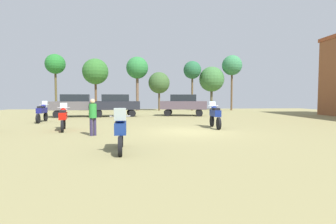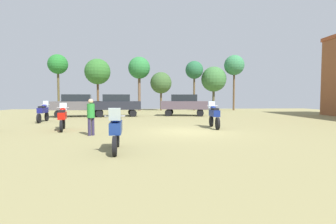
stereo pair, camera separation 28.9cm
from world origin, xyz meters
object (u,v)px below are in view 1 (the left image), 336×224
object	(u,v)px
motorcycle_3	(121,130)
car_1	(115,104)
motorcycle_7	(63,117)
tree_5	(95,72)
motorcycle_1	(215,115)
motorcycle_5	(42,112)
car_3	(76,104)
tree_3	(212,79)
tree_4	(137,68)
car_2	(184,103)
tree_6	(159,83)
tree_2	(192,70)
tree_7	(232,66)
person_1	(93,114)
tree_1	(55,65)

from	to	relation	value
motorcycle_3	car_1	xyz separation A→B (m)	(-1.99, 15.44, 0.46)
motorcycle_7	tree_5	world-z (taller)	tree_5
motorcycle_1	motorcycle_7	bearing A→B (deg)	-177.02
motorcycle_5	car_1	bearing A→B (deg)	44.94
motorcycle_7	car_3	xyz separation A→B (m)	(-1.87, 9.61, 0.46)
motorcycle_3	tree_3	bearing A→B (deg)	-114.30
tree_3	tree_5	bearing A→B (deg)	-176.59
motorcycle_1	tree_3	distance (m)	20.91
car_1	tree_4	world-z (taller)	tree_4
tree_5	car_2	bearing A→B (deg)	-43.41
car_2	tree_6	world-z (taller)	tree_6
motorcycle_5	tree_5	bearing A→B (deg)	82.65
tree_2	tree_6	world-z (taller)	tree_2
motorcycle_3	car_1	size ratio (longest dim) A/B	0.47
motorcycle_5	tree_5	xyz separation A→B (m)	(0.92, 14.80, 4.23)
car_3	tree_7	bearing A→B (deg)	-68.25
car_1	tree_2	distance (m)	14.09
person_1	tree_6	distance (m)	22.75
car_1	car_2	world-z (taller)	same
car_2	tree_6	size ratio (longest dim) A/B	0.91
tree_7	tree_6	bearing A→B (deg)	178.81
person_1	tree_2	size ratio (longest dim) A/B	0.26
motorcycle_5	tree_1	xyz separation A→B (m)	(-4.19, 15.47, 5.14)
car_1	car_3	distance (m)	3.43
tree_4	tree_5	distance (m)	5.29
motorcycle_1	motorcycle_5	distance (m)	11.99
motorcycle_1	tree_7	xyz separation A→B (m)	(7.51, 19.54, 5.20)
tree_3	tree_4	xyz separation A→B (m)	(-9.94, -0.19, 1.36)
motorcycle_3	motorcycle_5	distance (m)	12.20
motorcycle_3	tree_3	xyz separation A→B (m)	(9.63, 26.07, 3.44)
tree_1	tree_6	distance (m)	13.36
car_3	tree_3	bearing A→B (deg)	-62.83
tree_1	tree_4	xyz separation A→B (m)	(10.32, 0.05, -0.37)
car_3	tree_7	xyz separation A→B (m)	(17.65, 10.36, 4.77)
person_1	tree_3	xyz separation A→B (m)	(11.22, 22.51, 3.16)
tree_1	car_2	bearing A→B (deg)	-33.73
motorcycle_1	motorcycle_5	xyz separation A→B (m)	(-11.18, 4.34, -0.00)
motorcycle_1	tree_5	distance (m)	22.12
tree_3	tree_5	world-z (taller)	tree_5
car_2	tree_4	distance (m)	11.89
tree_4	motorcycle_7	bearing A→B (deg)	-99.05
tree_5	motorcycle_3	bearing A→B (deg)	-77.64
person_1	tree_2	distance (m)	23.98
tree_6	motorcycle_5	bearing A→B (deg)	-120.22
motorcycle_1	tree_4	size ratio (longest dim) A/B	0.31
motorcycle_1	motorcycle_7	size ratio (longest dim) A/B	1.00
motorcycle_3	tree_6	distance (m)	26.06
tree_5	tree_6	distance (m)	8.19
tree_2	tree_4	bearing A→B (deg)	177.55
car_2	tree_1	size ratio (longest dim) A/B	0.63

